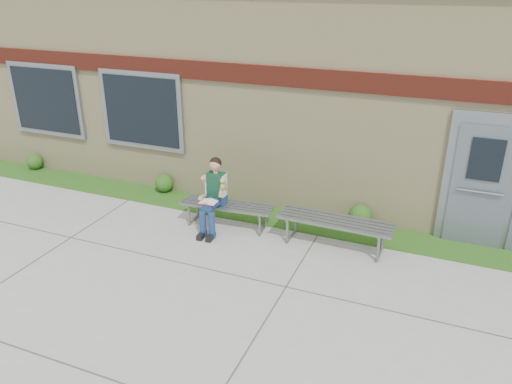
% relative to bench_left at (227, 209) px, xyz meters
% --- Properties ---
extents(ground, '(80.00, 80.00, 0.00)m').
position_rel_bench_left_xyz_m(ground, '(0.65, -1.97, -0.34)').
color(ground, '#9E9E99').
rests_on(ground, ground).
extents(grass_strip, '(16.00, 0.80, 0.02)m').
position_rel_bench_left_xyz_m(grass_strip, '(0.65, 0.63, -0.33)').
color(grass_strip, '#1F4A13').
rests_on(grass_strip, ground).
extents(school_building, '(16.20, 6.22, 4.20)m').
position_rel_bench_left_xyz_m(school_building, '(0.64, 4.02, 1.76)').
color(school_building, beige).
rests_on(school_building, ground).
extents(bench_left, '(1.73, 0.61, 0.44)m').
position_rel_bench_left_xyz_m(bench_left, '(0.00, 0.00, 0.00)').
color(bench_left, slate).
rests_on(bench_left, ground).
extents(bench_right, '(1.94, 0.58, 0.50)m').
position_rel_bench_left_xyz_m(bench_right, '(2.00, 0.00, 0.05)').
color(bench_right, slate).
rests_on(bench_right, ground).
extents(girl, '(0.49, 0.80, 1.33)m').
position_rel_bench_left_xyz_m(girl, '(-0.16, -0.20, 0.35)').
color(girl, navy).
rests_on(girl, ground).
extents(shrub_west, '(0.36, 0.36, 0.36)m').
position_rel_bench_left_xyz_m(shrub_west, '(-5.43, 0.88, -0.14)').
color(shrub_west, '#1F4A13').
rests_on(shrub_west, grass_strip).
extents(shrub_mid, '(0.38, 0.38, 0.38)m').
position_rel_bench_left_xyz_m(shrub_mid, '(-1.89, 0.88, -0.13)').
color(shrub_mid, '#1F4A13').
rests_on(shrub_mid, grass_strip).
extents(shrub_east, '(0.41, 0.41, 0.41)m').
position_rel_bench_left_xyz_m(shrub_east, '(2.26, 0.88, -0.11)').
color(shrub_east, '#1F4A13').
rests_on(shrub_east, grass_strip).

